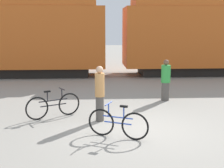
# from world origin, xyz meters

# --- Properties ---
(ground_plane) EXTENTS (80.00, 80.00, 0.00)m
(ground_plane) POSITION_xyz_m (0.00, 0.00, 0.00)
(ground_plane) COLOR gray
(freight_train) EXTENTS (25.59, 2.89, 5.39)m
(freight_train) POSITION_xyz_m (0.00, 10.09, 2.84)
(freight_train) COLOR black
(freight_train) RESTS_ON ground_plane
(rail_near) EXTENTS (37.59, 0.07, 0.01)m
(rail_near) POSITION_xyz_m (0.00, 9.38, 0.01)
(rail_near) COLOR #4C4238
(rail_near) RESTS_ON ground_plane
(rail_far) EXTENTS (37.59, 0.07, 0.01)m
(rail_far) POSITION_xyz_m (0.00, 10.81, 0.01)
(rail_far) COLOR #4C4238
(rail_far) RESTS_ON ground_plane
(bicycle_blue) EXTENTS (1.56, 0.76, 0.93)m
(bicycle_blue) POSITION_xyz_m (-0.64, -0.68, 0.39)
(bicycle_blue) COLOR black
(bicycle_blue) RESTS_ON ground_plane
(bicycle_black) EXTENTS (1.65, 0.91, 0.93)m
(bicycle_black) POSITION_xyz_m (-2.57, 1.33, 0.39)
(bicycle_black) COLOR black
(bicycle_black) RESTS_ON ground_plane
(person_in_tan) EXTENTS (0.30, 0.30, 1.73)m
(person_in_tan) POSITION_xyz_m (-1.08, 0.86, 0.88)
(person_in_tan) COLOR #514C47
(person_in_tan) RESTS_ON ground_plane
(person_in_green) EXTENTS (0.37, 0.37, 1.64)m
(person_in_green) POSITION_xyz_m (1.58, 3.44, 0.81)
(person_in_green) COLOR #514C47
(person_in_green) RESTS_ON ground_plane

